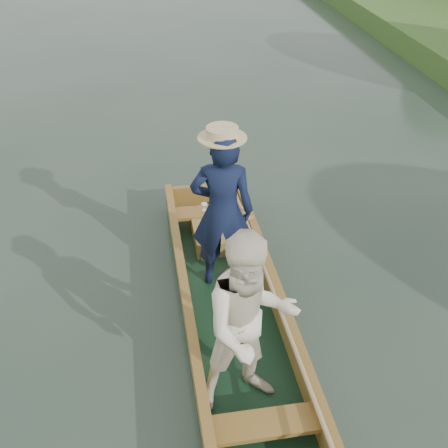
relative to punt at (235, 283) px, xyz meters
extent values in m
plane|color=#283D30|center=(0.01, 0.20, -0.75)|extent=(120.00, 120.00, 0.00)
cube|color=#13321C|center=(0.01, 0.20, -0.71)|extent=(1.10, 5.00, 0.08)
cube|color=olive|center=(-0.50, 0.20, -0.51)|extent=(0.08, 5.00, 0.32)
cube|color=olive|center=(0.52, 0.20, -0.51)|extent=(0.08, 5.00, 0.32)
cube|color=olive|center=(0.01, 2.66, -0.51)|extent=(1.10, 0.08, 0.32)
cube|color=olive|center=(-0.50, 0.20, -0.33)|extent=(0.10, 5.00, 0.04)
cube|color=olive|center=(0.52, 0.20, -0.33)|extent=(0.10, 5.00, 0.04)
cube|color=olive|center=(0.01, 2.10, -0.45)|extent=(0.94, 0.30, 0.05)
cube|color=olive|center=(0.01, -1.40, -0.45)|extent=(0.94, 0.30, 0.05)
imported|color=#111936|center=(0.00, 0.86, 0.32)|extent=(0.80, 0.60, 1.98)
cylinder|color=beige|center=(0.00, 0.86, 1.27)|extent=(0.52, 0.52, 0.12)
imported|color=white|center=(-0.04, -0.90, 0.27)|extent=(1.01, 0.84, 1.88)
cube|color=#B06E38|center=(0.17, 1.77, -0.56)|extent=(0.85, 0.90, 0.22)
sphere|color=tan|center=(0.43, 1.67, -0.35)|extent=(0.18, 0.18, 0.18)
sphere|color=tan|center=(0.43, 1.66, -0.21)|extent=(0.14, 0.14, 0.14)
sphere|color=tan|center=(0.38, 1.66, -0.15)|extent=(0.05, 0.05, 0.05)
sphere|color=tan|center=(0.48, 1.66, -0.15)|extent=(0.05, 0.05, 0.05)
sphere|color=tan|center=(0.43, 1.60, -0.22)|extent=(0.05, 0.05, 0.05)
sphere|color=tan|center=(0.35, 1.65, -0.32)|extent=(0.06, 0.06, 0.06)
sphere|color=tan|center=(0.51, 1.65, -0.32)|extent=(0.06, 0.06, 0.06)
sphere|color=tan|center=(0.38, 1.64, -0.42)|extent=(0.07, 0.07, 0.07)
sphere|color=tan|center=(0.48, 1.64, -0.42)|extent=(0.07, 0.07, 0.07)
cylinder|color=silver|center=(-0.05, 2.10, -0.42)|extent=(0.07, 0.07, 0.01)
cylinder|color=silver|center=(-0.05, 2.10, -0.38)|extent=(0.01, 0.01, 0.08)
ellipsoid|color=silver|center=(-0.05, 2.10, -0.32)|extent=(0.09, 0.09, 0.05)
cylinder|color=tan|center=(0.44, 0.28, -0.29)|extent=(0.04, 4.50, 0.20)
camera|label=1|loc=(-0.84, -4.40, 3.73)|focal=45.00mm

